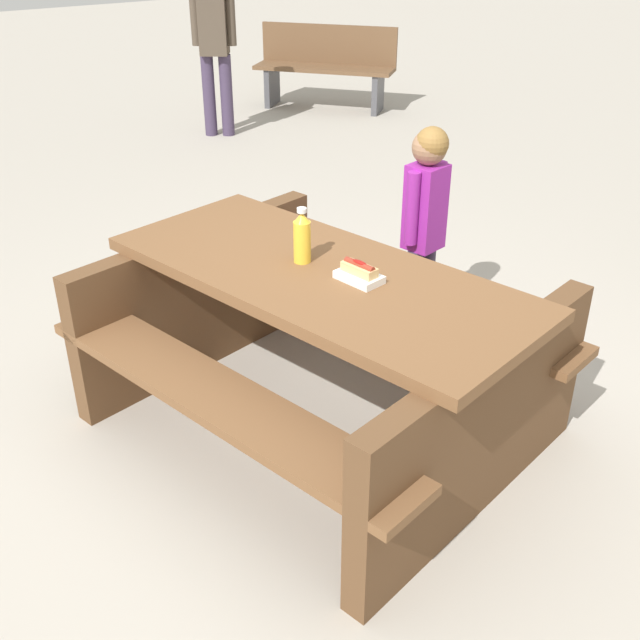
{
  "coord_description": "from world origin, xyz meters",
  "views": [
    {
      "loc": [
        2.24,
        -1.55,
        2.05
      ],
      "look_at": [
        0.0,
        0.0,
        0.52
      ],
      "focal_mm": 42.68,
      "sensor_mm": 36.0,
      "label": 1
    }
  ],
  "objects_px": {
    "bystander_adult": "(213,18)",
    "soda_bottle": "(302,237)",
    "child_in_coat": "(425,208)",
    "park_bench_mid": "(326,65)",
    "picnic_table": "(320,337)",
    "hotdog_tray": "(359,273)"
  },
  "relations": [
    {
      "from": "picnic_table",
      "to": "hotdog_tray",
      "type": "height_order",
      "value": "hotdog_tray"
    },
    {
      "from": "soda_bottle",
      "to": "child_in_coat",
      "type": "distance_m",
      "value": 0.93
    },
    {
      "from": "hotdog_tray",
      "to": "bystander_adult",
      "type": "distance_m",
      "value": 4.9
    },
    {
      "from": "soda_bottle",
      "to": "child_in_coat",
      "type": "xyz_separation_m",
      "value": [
        -0.24,
        0.88,
        -0.14
      ]
    },
    {
      "from": "picnic_table",
      "to": "hotdog_tray",
      "type": "bearing_deg",
      "value": 24.51
    },
    {
      "from": "child_in_coat",
      "to": "park_bench_mid",
      "type": "bearing_deg",
      "value": 150.56
    },
    {
      "from": "hotdog_tray",
      "to": "bystander_adult",
      "type": "bearing_deg",
      "value": 158.71
    },
    {
      "from": "child_in_coat",
      "to": "bystander_adult",
      "type": "height_order",
      "value": "bystander_adult"
    },
    {
      "from": "picnic_table",
      "to": "soda_bottle",
      "type": "height_order",
      "value": "soda_bottle"
    },
    {
      "from": "soda_bottle",
      "to": "park_bench_mid",
      "type": "relative_size",
      "value": 0.16
    },
    {
      "from": "picnic_table",
      "to": "child_in_coat",
      "type": "height_order",
      "value": "child_in_coat"
    },
    {
      "from": "picnic_table",
      "to": "soda_bottle",
      "type": "bearing_deg",
      "value": -175.05
    },
    {
      "from": "hotdog_tray",
      "to": "child_in_coat",
      "type": "relative_size",
      "value": 0.18
    },
    {
      "from": "hotdog_tray",
      "to": "park_bench_mid",
      "type": "bearing_deg",
      "value": 146.22
    },
    {
      "from": "bystander_adult",
      "to": "soda_bottle",
      "type": "bearing_deg",
      "value": -23.45
    },
    {
      "from": "child_in_coat",
      "to": "park_bench_mid",
      "type": "relative_size",
      "value": 0.79
    },
    {
      "from": "bystander_adult",
      "to": "park_bench_mid",
      "type": "bearing_deg",
      "value": 102.16
    },
    {
      "from": "child_in_coat",
      "to": "bystander_adult",
      "type": "bearing_deg",
      "value": 166.42
    },
    {
      "from": "picnic_table",
      "to": "soda_bottle",
      "type": "relative_size",
      "value": 8.99
    },
    {
      "from": "soda_bottle",
      "to": "child_in_coat",
      "type": "height_order",
      "value": "child_in_coat"
    },
    {
      "from": "hotdog_tray",
      "to": "child_in_coat",
      "type": "distance_m",
      "value": 0.95
    },
    {
      "from": "picnic_table",
      "to": "hotdog_tray",
      "type": "relative_size",
      "value": 10.55
    }
  ]
}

